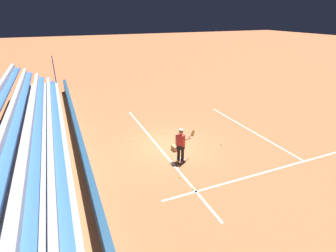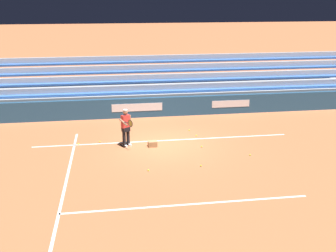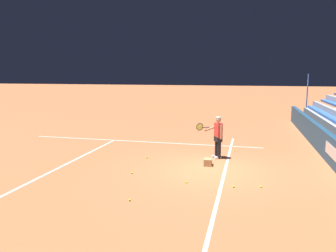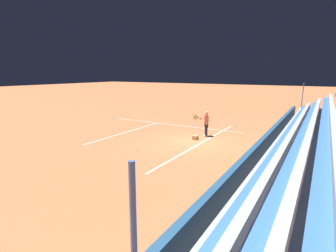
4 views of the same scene
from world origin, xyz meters
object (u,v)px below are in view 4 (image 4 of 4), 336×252
tennis_ball_midcourt (196,150)px  tennis_ball_on_baseline (223,131)px  tennis_ball_far_right (210,151)px  tennis_ball_near_player (174,146)px  ball_box_cardboard (195,138)px  tennis_ball_far_left (138,151)px  tennis_ball_toward_net (166,133)px  tennis_ball_by_box (150,140)px  tennis_player (206,124)px  tennis_ball_stray_back (220,133)px

tennis_ball_midcourt → tennis_ball_on_baseline: (5.58, 0.35, 0.00)m
tennis_ball_far_right → tennis_ball_near_player: (-0.12, 2.29, 0.00)m
ball_box_cardboard → tennis_ball_far_left: (-4.01, 1.65, -0.10)m
tennis_ball_midcourt → tennis_ball_toward_net: (2.68, 3.63, 0.00)m
ball_box_cardboard → tennis_ball_midcourt: size_ratio=6.06×
tennis_ball_by_box → tennis_ball_far_right: 4.33m
tennis_ball_toward_net → tennis_player: bearing=-75.5°
ball_box_cardboard → tennis_ball_on_baseline: bearing=-12.1°
tennis_ball_midcourt → tennis_ball_on_baseline: 5.59m
tennis_ball_near_player → tennis_ball_stray_back: bearing=-15.7°
tennis_ball_toward_net → ball_box_cardboard: bearing=-99.7°
tennis_ball_stray_back → tennis_ball_far_right: size_ratio=1.00×
tennis_ball_midcourt → tennis_ball_far_right: bearing=-76.8°
tennis_player → tennis_ball_midcourt: bearing=-166.4°
tennis_ball_toward_net → tennis_ball_far_right: size_ratio=1.00×
tennis_ball_on_baseline → tennis_ball_far_left: same height
tennis_ball_midcourt → tennis_ball_far_left: bearing=123.0°
tennis_ball_far_right → tennis_ball_far_left: bearing=119.0°
tennis_player → tennis_ball_by_box: bearing=136.9°
tennis_ball_toward_net → tennis_ball_far_right: bearing=-119.3°
tennis_player → tennis_ball_far_right: tennis_player is taller
tennis_ball_far_right → tennis_ball_stray_back: bearing=12.9°
ball_box_cardboard → tennis_ball_far_right: 2.79m
tennis_ball_by_box → tennis_ball_toward_net: bearing=3.6°
tennis_ball_midcourt → tennis_ball_near_player: 1.47m
tennis_ball_on_baseline → tennis_ball_midcourt: bearing=-176.4°
tennis_ball_on_baseline → ball_box_cardboard: bearing=167.9°
ball_box_cardboard → tennis_ball_by_box: size_ratio=6.06×
tennis_ball_near_player → tennis_player: bearing=-10.9°
tennis_ball_toward_net → tennis_ball_by_box: 2.13m
tennis_player → tennis_ball_on_baseline: tennis_player is taller
tennis_ball_on_baseline → tennis_ball_toward_net: same height
tennis_ball_toward_net → tennis_ball_near_player: bearing=-140.5°
tennis_player → ball_box_cardboard: 1.41m
tennis_ball_midcourt → tennis_ball_far_left: size_ratio=1.00×
ball_box_cardboard → tennis_ball_on_baseline: (3.34, -0.71, -0.10)m
tennis_ball_toward_net → tennis_ball_far_left: (-4.45, -0.91, 0.00)m
tennis_ball_midcourt → tennis_ball_far_right: 0.84m
tennis_ball_toward_net → tennis_ball_by_box: (-2.13, -0.13, 0.00)m
ball_box_cardboard → tennis_ball_by_box: bearing=124.8°
ball_box_cardboard → tennis_ball_far_left: size_ratio=6.06×
ball_box_cardboard → tennis_ball_stray_back: bearing=-20.1°
tennis_player → tennis_ball_midcourt: (-3.41, -0.83, -0.86)m
tennis_ball_on_baseline → tennis_ball_far_right: 5.51m
tennis_ball_stray_back → tennis_ball_far_right: bearing=-167.1°
tennis_ball_stray_back → tennis_ball_on_baseline: 0.97m
tennis_ball_on_baseline → tennis_ball_stray_back: bearing=-170.8°
tennis_player → tennis_ball_near_player: size_ratio=25.98×
tennis_ball_far_left → tennis_ball_near_player: same height
tennis_ball_far_left → tennis_ball_toward_net: bearing=11.6°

